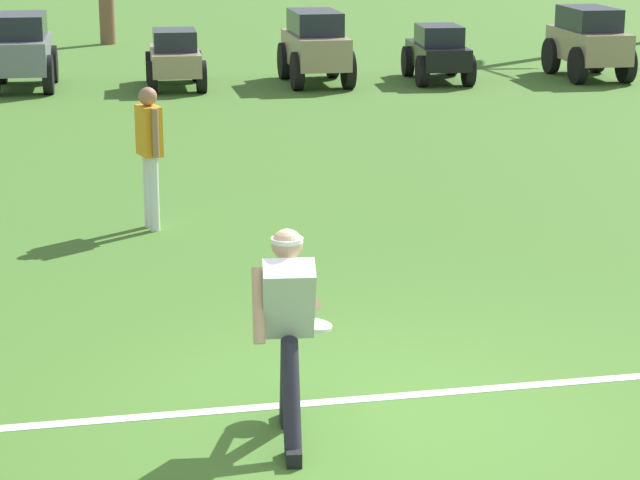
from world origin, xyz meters
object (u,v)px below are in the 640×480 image
Objects in this scene: parked_car_slot_d at (315,45)px; parked_car_slot_e at (438,52)px; frisbee_thrower at (289,324)px; frisbee_in_flight at (313,325)px; parked_car_slot_b at (23,49)px; parked_car_slot_c at (175,58)px; parked_car_slot_f at (588,41)px; teammate_near_sideline at (149,144)px.

parked_car_slot_d is 2.44m from parked_car_slot_e.
frisbee_thrower reaches higher than frisbee_in_flight.
parked_car_slot_c is at bearing -6.10° from parked_car_slot_b.
parked_car_slot_f is (7.96, 15.60, 0.15)m from frisbee_in_flight.
teammate_near_sideline is 0.66× the size of parked_car_slot_d.
frisbee_thrower reaches higher than parked_car_slot_d.
parked_car_slot_b is 1.00× the size of parked_car_slot_f.
parked_car_slot_d reaches higher than parked_car_slot_e.
frisbee_thrower is at bearing -89.96° from parked_car_slot_c.
frisbee_thrower is at bearing -99.46° from parked_car_slot_d.
parked_car_slot_b is 1.07× the size of parked_car_slot_c.
parked_car_slot_f is at bearing -0.03° from parked_car_slot_c.
frisbee_in_flight is 15.61m from parked_car_slot_c.
parked_car_slot_b is 1.05× the size of parked_car_slot_e.
parked_car_slot_f is at bearing -0.80° from parked_car_slot_e.
parked_car_slot_b reaches higher than parked_car_slot_c.
parked_car_slot_b is (-2.84, 16.42, -0.05)m from frisbee_thrower.
teammate_near_sideline is 0.66× the size of parked_car_slot_b.
frisbee_thrower is 0.90× the size of teammate_near_sideline.
frisbee_thrower is 16.66m from parked_car_slot_b.
parked_car_slot_c is at bearing -178.43° from parked_car_slot_d.
parked_car_slot_b reaches higher than frisbee_in_flight.
teammate_near_sideline is 13.80m from parked_car_slot_f.
parked_car_slot_e is (5.14, 0.04, 0.00)m from parked_car_slot_c.
teammate_near_sideline is at bearing -79.08° from parked_car_slot_b.
parked_car_slot_d is at bearing 1.57° from parked_car_slot_c.
frisbee_thrower is 0.60× the size of parked_car_slot_b.
frisbee_thrower is at bearing -115.07° from frisbee_in_flight.
parked_car_slot_f is (8.96, 10.50, -0.20)m from teammate_near_sideline.
parked_car_slot_c is at bearing 85.94° from teammate_near_sideline.
parked_car_slot_b is 2.85m from parked_car_slot_c.
teammate_near_sideline reaches higher than parked_car_slot_d.
parked_car_slot_d is at bearing -2.36° from parked_car_slot_b.
parked_car_slot_f is at bearing 63.03° from frisbee_thrower.
parked_car_slot_f reaches higher than frisbee_in_flight.
parked_car_slot_c is at bearing 90.04° from frisbee_thrower.
teammate_near_sideline reaches higher than parked_car_slot_e.
parked_car_slot_b reaches higher than parked_car_slot_e.
parked_car_slot_e is at bearing 179.20° from parked_car_slot_f.
frisbee_in_flight is 16.21m from parked_car_slot_b.
parked_car_slot_c is at bearing 179.97° from parked_car_slot_f.
frisbee_thrower is 0.64× the size of parked_car_slot_c.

